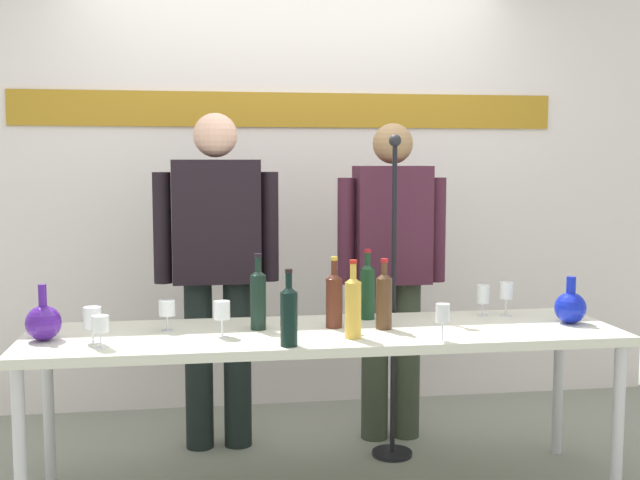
# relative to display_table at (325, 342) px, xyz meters

# --- Properties ---
(back_wall) EXTENTS (4.53, 0.11, 3.00)m
(back_wall) POSITION_rel_display_table_xyz_m (0.00, 1.35, 0.83)
(back_wall) COLOR white
(back_wall) RESTS_ON ground
(display_table) EXTENTS (2.56, 0.67, 0.73)m
(display_table) POSITION_rel_display_table_xyz_m (0.00, 0.00, 0.00)
(display_table) COLOR silver
(display_table) RESTS_ON ground
(decanter_blue_left) EXTENTS (0.15, 0.15, 0.23)m
(decanter_blue_left) POSITION_rel_display_table_xyz_m (-1.17, -0.02, 0.13)
(decanter_blue_left) COLOR #4A1C90
(decanter_blue_left) RESTS_ON display_table
(decanter_blue_right) EXTENTS (0.14, 0.14, 0.21)m
(decanter_blue_right) POSITION_rel_display_table_xyz_m (1.12, -0.02, 0.13)
(decanter_blue_right) COLOR #1223BA
(decanter_blue_right) RESTS_ON display_table
(presenter_left) EXTENTS (0.62, 0.22, 1.69)m
(presenter_left) POSITION_rel_display_table_xyz_m (-0.45, 0.64, 0.30)
(presenter_left) COLOR black
(presenter_left) RESTS_ON ground
(presenter_right) EXTENTS (0.57, 0.22, 1.65)m
(presenter_right) POSITION_rel_display_table_xyz_m (0.45, 0.64, 0.26)
(presenter_right) COLOR #343C2C
(presenter_right) RESTS_ON ground
(wine_bottle_0) EXTENTS (0.07, 0.07, 0.33)m
(wine_bottle_0) POSITION_rel_display_table_xyz_m (0.23, 0.21, 0.19)
(wine_bottle_0) COLOR #163B20
(wine_bottle_0) RESTS_ON display_table
(wine_bottle_1) EXTENTS (0.07, 0.07, 0.31)m
(wine_bottle_1) POSITION_rel_display_table_xyz_m (-0.19, -0.27, 0.18)
(wine_bottle_1) COLOR black
(wine_bottle_1) RESTS_ON display_table
(wine_bottle_2) EXTENTS (0.07, 0.07, 0.31)m
(wine_bottle_2) POSITION_rel_display_table_xyz_m (0.05, 0.05, 0.19)
(wine_bottle_2) COLOR #522418
(wine_bottle_2) RESTS_ON display_table
(wine_bottle_3) EXTENTS (0.07, 0.07, 0.33)m
(wine_bottle_3) POSITION_rel_display_table_xyz_m (-0.29, 0.06, 0.20)
(wine_bottle_3) COLOR black
(wine_bottle_3) RESTS_ON display_table
(wine_bottle_4) EXTENTS (0.07, 0.07, 0.33)m
(wine_bottle_4) POSITION_rel_display_table_xyz_m (0.09, -0.17, 0.19)
(wine_bottle_4) COLOR gold
(wine_bottle_4) RESTS_ON display_table
(wine_bottle_5) EXTENTS (0.07, 0.07, 0.31)m
(wine_bottle_5) POSITION_rel_display_table_xyz_m (0.26, -0.01, 0.19)
(wine_bottle_5) COLOR #4D331E
(wine_bottle_5) RESTS_ON display_table
(wine_glass_left_0) EXTENTS (0.07, 0.07, 0.13)m
(wine_glass_left_0) POSITION_rel_display_table_xyz_m (-0.92, -0.19, 0.14)
(wine_glass_left_0) COLOR white
(wine_glass_left_0) RESTS_ON display_table
(wine_glass_left_1) EXTENTS (0.07, 0.07, 0.15)m
(wine_glass_left_1) POSITION_rel_display_table_xyz_m (-0.96, -0.11, 0.16)
(wine_glass_left_1) COLOR white
(wine_glass_left_1) RESTS_ON display_table
(wine_glass_left_2) EXTENTS (0.07, 0.07, 0.15)m
(wine_glass_left_2) POSITION_rel_display_table_xyz_m (-0.45, -0.06, 0.16)
(wine_glass_left_2) COLOR white
(wine_glass_left_2) RESTS_ON display_table
(wine_glass_left_3) EXTENTS (0.07, 0.07, 0.13)m
(wine_glass_left_3) POSITION_rel_display_table_xyz_m (-0.68, 0.09, 0.15)
(wine_glass_left_3) COLOR white
(wine_glass_left_3) RESTS_ON display_table
(wine_glass_right_0) EXTENTS (0.06, 0.06, 0.16)m
(wine_glass_right_0) POSITION_rel_display_table_xyz_m (0.89, 0.18, 0.17)
(wine_glass_right_0) COLOR white
(wine_glass_right_0) RESTS_ON display_table
(wine_glass_right_1) EXTENTS (0.06, 0.06, 0.15)m
(wine_glass_right_1) POSITION_rel_display_table_xyz_m (0.79, 0.20, 0.15)
(wine_glass_right_1) COLOR white
(wine_glass_right_1) RESTS_ON display_table
(wine_glass_right_2) EXTENTS (0.06, 0.06, 0.15)m
(wine_glass_right_2) POSITION_rel_display_table_xyz_m (0.44, -0.28, 0.16)
(wine_glass_right_2) COLOR white
(wine_glass_right_2) RESTS_ON display_table
(microphone_stand) EXTENTS (0.20, 0.20, 1.58)m
(microphone_stand) POSITION_rel_display_table_xyz_m (0.40, 0.38, -0.14)
(microphone_stand) COLOR black
(microphone_stand) RESTS_ON ground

